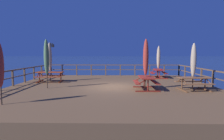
{
  "coord_description": "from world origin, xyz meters",
  "views": [
    {
      "loc": [
        0.23,
        -11.7,
        2.98
      ],
      "look_at": [
        0.0,
        0.96,
        1.89
      ],
      "focal_mm": 28.89,
      "sensor_mm": 36.0,
      "label": 1
    }
  ],
  "objects": [
    {
      "name": "railing_side_right",
      "position": [
        6.57,
        0.0,
        1.62
      ],
      "size": [
        0.1,
        12.58,
        1.09
      ],
      "color": "brown",
      "rests_on": "wooden_deck"
    },
    {
      "name": "patio_umbrella_short_front",
      "position": [
        -3.99,
        -0.73,
        2.81
      ],
      "size": [
        0.32,
        0.32,
        3.03
      ],
      "color": "#4C3828",
      "rests_on": "wooden_deck"
    },
    {
      "name": "wooden_deck",
      "position": [
        0.0,
        0.0,
        0.44
      ],
      "size": [
        13.43,
        12.78,
        0.89
      ],
      "primitive_type": "cube",
      "color": "brown",
      "rests_on": "ground"
    },
    {
      "name": "ground_plane",
      "position": [
        0.0,
        0.0,
        0.0
      ],
      "size": [
        600.0,
        600.0,
        0.0
      ],
      "primitive_type": "plane",
      "color": "navy"
    },
    {
      "name": "picnic_table_mid_right",
      "position": [
        4.13,
        4.51,
        1.44
      ],
      "size": [
        1.55,
        1.88,
        0.78
      ],
      "color": "maroon",
      "rests_on": "wooden_deck"
    },
    {
      "name": "picnic_table_back_right",
      "position": [
        4.84,
        -1.14,
        1.44
      ],
      "size": [
        1.88,
        1.54,
        0.78
      ],
      "color": "brown",
      "rests_on": "wooden_deck"
    },
    {
      "name": "patio_umbrella_tall_back_right",
      "position": [
        -4.52,
        -4.41,
        2.55
      ],
      "size": [
        0.32,
        0.32,
        2.61
      ],
      "color": "#4C3828",
      "rests_on": "wooden_deck"
    },
    {
      "name": "patio_umbrella_tall_mid_right",
      "position": [
        2.05,
        -0.93,
        2.81
      ],
      "size": [
        0.32,
        0.32,
        3.02
      ],
      "color": "#4C3828",
      "rests_on": "wooden_deck"
    },
    {
      "name": "railing_side_left",
      "position": [
        -6.57,
        0.0,
        1.62
      ],
      "size": [
        0.1,
        12.58,
        1.09
      ],
      "color": "brown",
      "rests_on": "wooden_deck"
    },
    {
      "name": "railing_waterside_far",
      "position": [
        -0.0,
        6.24,
        1.62
      ],
      "size": [
        13.23,
        0.1,
        1.09
      ],
      "color": "brown",
      "rests_on": "wooden_deck"
    },
    {
      "name": "patio_umbrella_short_back",
      "position": [
        -4.78,
        1.97,
        2.79
      ],
      "size": [
        0.32,
        0.32,
        3.0
      ],
      "color": "#4C3828",
      "rests_on": "wooden_deck"
    },
    {
      "name": "picnic_table_front_right",
      "position": [
        -4.76,
        1.92,
        1.45
      ],
      "size": [
        2.06,
        1.52,
        0.78
      ],
      "color": "#993819",
      "rests_on": "wooden_deck"
    },
    {
      "name": "lamp_post_hooked",
      "position": [
        -5.89,
        5.54,
        3.0
      ],
      "size": [
        0.5,
        0.56,
        3.2
      ],
      "color": "black",
      "rests_on": "wooden_deck"
    },
    {
      "name": "picnic_table_mid_left",
      "position": [
        2.07,
        -0.99,
        1.44
      ],
      "size": [
        1.41,
        1.77,
        0.78
      ],
      "color": "maroon",
      "rests_on": "wooden_deck"
    },
    {
      "name": "patio_umbrella_tall_front",
      "position": [
        4.8,
        -1.1,
        2.64
      ],
      "size": [
        0.32,
        0.32,
        2.76
      ],
      "color": "#4C3828",
      "rests_on": "wooden_deck"
    },
    {
      "name": "patio_umbrella_tall_back_left",
      "position": [
        4.09,
        4.47,
        2.71
      ],
      "size": [
        0.32,
        0.32,
        2.86
      ],
      "color": "#4C3828",
      "rests_on": "wooden_deck"
    }
  ]
}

